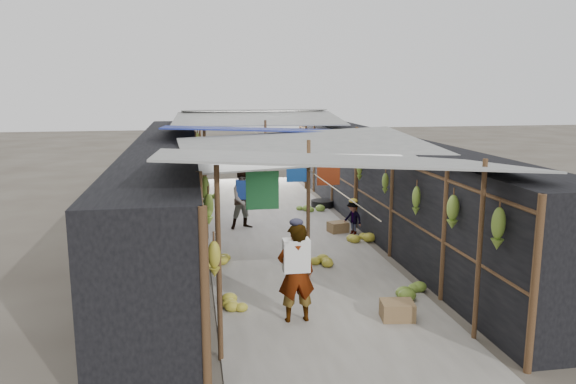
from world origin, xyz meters
TOP-DOWN VIEW (x-y plane):
  - ground at (0.00, 0.00)m, footprint 80.00×80.00m
  - aisle_slab at (0.00, 6.50)m, footprint 3.60×16.00m
  - stall_left at (-2.70, 6.50)m, footprint 1.40×15.00m
  - stall_right at (2.70, 6.50)m, footprint 1.40×15.00m
  - crate_near at (0.95, 0.82)m, footprint 0.55×0.47m
  - crate_mid at (1.40, 6.06)m, footprint 0.52×0.46m
  - crate_back at (-0.39, 9.92)m, footprint 0.46×0.41m
  - black_basin at (1.70, 9.04)m, footprint 0.67×0.67m
  - vendor_elderly at (-0.60, 1.03)m, footprint 0.58×0.39m
  - shopper_blue at (-0.83, 6.86)m, footprint 0.83×0.71m
  - vendor_seated at (1.70, 5.81)m, footprint 0.54×0.62m
  - market_canopy at (0.03, 6.82)m, footprint 5.62×15.20m
  - hanging_bananas at (0.09, 6.45)m, footprint 3.96×14.37m
  - floor_bananas at (-0.02, 5.53)m, footprint 4.08×9.94m

SIDE VIEW (x-z plane):
  - ground at x=0.00m, z-range 0.00..0.00m
  - aisle_slab at x=0.00m, z-range 0.00..0.02m
  - black_basin at x=1.70m, z-range 0.00..0.20m
  - crate_back at x=-0.39m, z-range 0.00..0.26m
  - crate_mid at x=1.40m, z-range 0.00..0.27m
  - crate_near at x=0.95m, z-range 0.00..0.30m
  - floor_bananas at x=-0.02m, z-range -0.02..0.34m
  - vendor_seated at x=1.70m, z-range 0.00..0.83m
  - shopper_blue at x=-0.83m, z-range 0.00..1.49m
  - vendor_elderly at x=-0.60m, z-range 0.00..1.56m
  - stall_left at x=-2.70m, z-range 0.00..2.30m
  - stall_right at x=2.70m, z-range 0.00..2.30m
  - hanging_bananas at x=0.09m, z-range 1.26..2.08m
  - market_canopy at x=0.03m, z-range 1.02..3.79m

